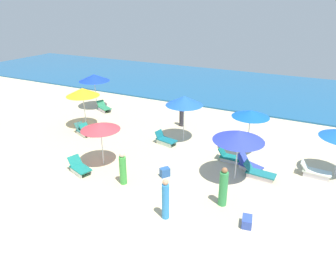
% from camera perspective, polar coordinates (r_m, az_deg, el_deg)
% --- Properties ---
extents(ground_plane, '(60.00, 60.00, 0.00)m').
position_cam_1_polar(ground_plane, '(13.57, -25.69, -14.91)').
color(ground_plane, beige).
extents(ocean, '(60.00, 14.35, 0.12)m').
position_cam_1_polar(ocean, '(31.31, 8.45, 7.84)').
color(ocean, '#1C5A8D').
rests_on(ocean, ground_plane).
extents(umbrella_0, '(2.30, 2.30, 2.66)m').
position_cam_1_polar(umbrella_0, '(24.01, -13.64, 8.85)').
color(umbrella_0, silver).
rests_on(umbrella_0, ground_plane).
extents(lounge_chair_0_0, '(1.47, 1.11, 0.71)m').
position_cam_1_polar(lounge_chair_0_0, '(23.74, -11.89, 3.51)').
color(lounge_chair_0_0, silver).
rests_on(lounge_chair_0_0, ground_plane).
extents(umbrella_1, '(1.94, 1.94, 2.28)m').
position_cam_1_polar(umbrella_1, '(15.23, -12.53, 0.07)').
color(umbrella_1, silver).
rests_on(umbrella_1, ground_plane).
extents(lounge_chair_1_0, '(1.39, 0.98, 0.72)m').
position_cam_1_polar(lounge_chair_1_0, '(15.52, -16.21, -7.32)').
color(lounge_chair_1_0, silver).
rests_on(lounge_chair_1_0, ground_plane).
extents(umbrella_2, '(2.16, 2.16, 2.74)m').
position_cam_1_polar(umbrella_2, '(17.54, 3.04, 4.84)').
color(umbrella_2, silver).
rests_on(umbrella_2, ground_plane).
extents(lounge_chair_2_0, '(1.37, 0.83, 0.73)m').
position_cam_1_polar(lounge_chair_2_0, '(17.77, -0.51, -2.46)').
color(lounge_chair_2_0, silver).
rests_on(lounge_chair_2_0, ground_plane).
extents(umbrella_3, '(2.12, 2.12, 2.65)m').
position_cam_1_polar(umbrella_3, '(20.30, -15.66, 6.23)').
color(umbrella_3, silver).
rests_on(umbrella_3, ground_plane).
extents(lounge_chair_3_0, '(1.31, 0.81, 0.64)m').
position_cam_1_polar(lounge_chair_3_0, '(19.69, -14.62, -0.78)').
color(lounge_chair_3_0, silver).
rests_on(lounge_chair_3_0, ground_plane).
extents(lounge_chair_3_1, '(1.46, 0.98, 0.64)m').
position_cam_1_polar(lounge_chair_3_1, '(19.82, -15.57, -0.78)').
color(lounge_chair_3_1, silver).
rests_on(lounge_chair_3_1, ground_plane).
extents(lounge_chair_4_0, '(1.40, 0.62, 0.68)m').
position_cam_1_polar(lounge_chair_4_0, '(16.16, 25.70, -7.57)').
color(lounge_chair_4_0, silver).
rests_on(lounge_chair_4_0, ground_plane).
extents(umbrella_5, '(2.32, 2.32, 2.47)m').
position_cam_1_polar(umbrella_5, '(13.87, 13.08, -1.65)').
color(umbrella_5, silver).
rests_on(umbrella_5, ground_plane).
extents(lounge_chair_5_0, '(1.41, 1.06, 0.70)m').
position_cam_1_polar(lounge_chair_5_0, '(15.75, 14.87, -6.85)').
color(lounge_chair_5_0, silver).
rests_on(lounge_chair_5_0, ground_plane).
extents(lounge_chair_5_1, '(1.51, 0.68, 0.69)m').
position_cam_1_polar(lounge_chair_5_1, '(15.13, 16.56, -8.27)').
color(lounge_chair_5_1, silver).
rests_on(lounge_chair_5_1, ground_plane).
extents(umbrella_7, '(1.96, 1.96, 2.50)m').
position_cam_1_polar(umbrella_7, '(16.44, 15.20, 2.32)').
color(umbrella_7, silver).
rests_on(umbrella_7, ground_plane).
extents(lounge_chair_7_0, '(1.30, 0.61, 0.67)m').
position_cam_1_polar(lounge_chair_7_0, '(16.30, 11.47, -5.54)').
color(lounge_chair_7_0, silver).
rests_on(lounge_chair_7_0, ground_plane).
extents(beachgoer_0, '(0.39, 0.39, 1.72)m').
position_cam_1_polar(beachgoer_0, '(12.66, 10.29, -11.17)').
color(beachgoer_0, '#369850').
rests_on(beachgoer_0, ground_plane).
extents(beachgoer_1, '(0.45, 0.45, 1.58)m').
position_cam_1_polar(beachgoer_1, '(13.99, -8.43, -7.84)').
color(beachgoer_1, green).
rests_on(beachgoer_1, ground_plane).
extents(beachgoer_2, '(0.40, 0.40, 1.70)m').
position_cam_1_polar(beachgoer_2, '(11.78, -0.47, -13.54)').
color(beachgoer_2, '#338DDF').
rests_on(beachgoer_2, ground_plane).
extents(beachgoer_3, '(0.34, 0.34, 1.69)m').
position_cam_1_polar(beachgoer_3, '(20.23, 2.60, 2.26)').
color(beachgoer_3, '#332F35').
rests_on(beachgoer_3, ground_plane).
extents(cooler_box_1, '(0.45, 0.58, 0.36)m').
position_cam_1_polar(cooler_box_1, '(12.16, 14.52, -16.82)').
color(cooler_box_1, '#3450B9').
rests_on(cooler_box_1, ground_plane).
extents(cooler_box_2, '(0.51, 0.54, 0.44)m').
position_cam_1_polar(cooler_box_2, '(14.63, -0.59, -8.53)').
color(cooler_box_2, '#295BA4').
rests_on(cooler_box_2, ground_plane).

